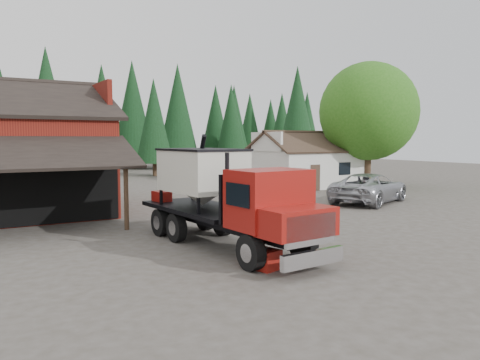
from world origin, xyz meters
TOP-DOWN VIEW (x-y plane):
  - ground at (0.00, 0.00)m, footprint 120.00×120.00m
  - farmhouse at (13.00, 13.00)m, footprint 8.60×6.42m
  - deciduous_tree at (17.01, 9.97)m, footprint 8.00×8.00m
  - conifer_backdrop at (0.00, 42.00)m, footprint 76.00×16.00m
  - near_pine_b at (6.00, 30.00)m, footprint 3.96×3.96m
  - near_pine_c at (22.00, 26.00)m, footprint 4.84×4.84m
  - near_pine_d at (-4.00, 34.00)m, footprint 5.28×5.28m
  - feed_truck at (-3.49, -2.97)m, footprint 3.24×9.33m
  - silver_car at (10.04, 3.00)m, footprint 7.23×5.32m
  - equip_box at (-3.88, -6.00)m, footprint 0.96×1.24m

SIDE VIEW (x-z plane):
  - ground at x=0.00m, z-range 0.00..0.00m
  - conifer_backdrop at x=0.00m, z-range -8.00..8.00m
  - equip_box at x=-3.88m, z-range 0.00..0.60m
  - silver_car at x=10.04m, z-range 0.00..1.83m
  - farmhouse at x=13.00m, z-range -0.66..3.99m
  - feed_truck at x=-3.49m, z-range -0.13..4.01m
  - near_pine_b at x=6.00m, z-range 0.69..11.09m
  - deciduous_tree at x=17.01m, z-range 0.81..11.01m
  - near_pine_c at x=22.00m, z-range 0.69..13.09m
  - near_pine_d at x=-4.00m, z-range 0.69..14.09m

